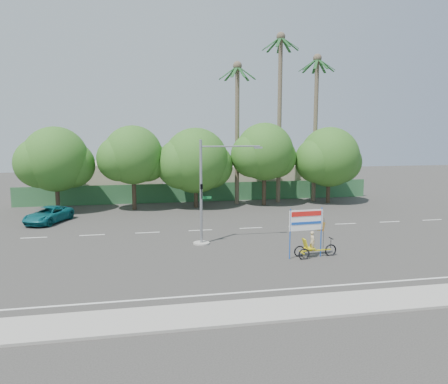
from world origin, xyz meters
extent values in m
plane|color=#33302D|center=(0.00, 0.00, 0.00)|extent=(120.00, 120.00, 0.00)
cube|color=gray|center=(0.00, -7.50, 0.06)|extent=(50.00, 2.40, 0.12)
cube|color=#336B3D|center=(0.00, 21.50, 1.00)|extent=(38.00, 0.08, 2.00)
cube|color=beige|center=(-10.00, 26.00, 2.00)|extent=(12.00, 8.00, 4.00)
cube|color=beige|center=(8.00, 26.00, 1.80)|extent=(14.00, 8.00, 3.60)
cylinder|color=#473828|center=(-14.00, 18.00, 1.76)|extent=(0.40, 0.40, 3.52)
sphere|color=#1E5D1B|center=(-14.00, 18.00, 4.96)|extent=(6.00, 6.00, 6.00)
sphere|color=#1E5D1B|center=(-12.65, 18.30, 4.40)|extent=(4.32, 4.32, 4.32)
sphere|color=#1E5D1B|center=(-15.35, 17.75, 4.64)|extent=(4.56, 4.56, 4.56)
cylinder|color=#473828|center=(-7.00, 18.00, 1.87)|extent=(0.40, 0.40, 3.74)
sphere|color=#1E5D1B|center=(-7.00, 18.00, 5.27)|extent=(5.60, 5.60, 5.60)
sphere|color=#1E5D1B|center=(-5.74, 18.30, 4.68)|extent=(4.03, 4.03, 4.03)
sphere|color=#1E5D1B|center=(-8.26, 17.75, 4.93)|extent=(4.26, 4.26, 4.26)
cylinder|color=#473828|center=(-1.00, 18.00, 1.65)|extent=(0.40, 0.40, 3.30)
sphere|color=#1E5D1B|center=(-1.00, 18.00, 4.65)|extent=(6.40, 6.40, 6.40)
sphere|color=#1E5D1B|center=(0.44, 18.30, 4.12)|extent=(4.61, 4.61, 4.61)
sphere|color=#1E5D1B|center=(-2.44, 17.75, 4.35)|extent=(4.86, 4.86, 4.86)
cylinder|color=#473828|center=(6.00, 18.00, 1.94)|extent=(0.40, 0.40, 3.87)
sphere|color=#1E5D1B|center=(6.00, 18.00, 5.46)|extent=(5.80, 5.80, 5.80)
sphere|color=#1E5D1B|center=(7.30, 18.30, 4.84)|extent=(4.18, 4.18, 4.18)
sphere|color=#1E5D1B|center=(4.70, 17.75, 5.10)|extent=(4.41, 4.41, 4.41)
cylinder|color=#473828|center=(13.00, 18.00, 1.72)|extent=(0.40, 0.40, 3.43)
sphere|color=#1E5D1B|center=(13.00, 18.00, 4.84)|extent=(6.20, 6.20, 6.20)
sphere|color=#1E5D1B|center=(14.39, 18.30, 4.29)|extent=(4.46, 4.46, 4.46)
sphere|color=#1E5D1B|center=(11.61, 17.75, 4.52)|extent=(4.71, 4.71, 4.71)
cylinder|color=#70604C|center=(8.00, 19.50, 8.50)|extent=(0.44, 0.44, 17.00)
sphere|color=#70604C|center=(8.00, 19.50, 17.00)|extent=(0.90, 0.90, 0.90)
cube|color=#1C4C21|center=(8.94, 19.50, 16.34)|extent=(1.91, 0.28, 1.36)
cube|color=#1C4C21|center=(8.72, 20.11, 16.34)|extent=(1.65, 1.44, 1.36)
cube|color=#1C4C21|center=(8.16, 20.43, 16.34)|extent=(0.61, 1.93, 1.36)
cube|color=#1C4C21|center=(7.53, 20.32, 16.34)|extent=(1.20, 1.80, 1.36)
cube|color=#1C4C21|center=(7.11, 19.82, 16.34)|extent=(1.89, 0.92, 1.36)
cube|color=#1C4C21|center=(7.11, 19.18, 16.34)|extent=(1.89, 0.92, 1.36)
cube|color=#1C4C21|center=(7.53, 18.68, 16.34)|extent=(1.20, 1.80, 1.36)
cube|color=#1C4C21|center=(8.16, 18.57, 16.34)|extent=(0.61, 1.93, 1.36)
cube|color=#1C4C21|center=(8.72, 18.89, 16.34)|extent=(1.65, 1.44, 1.36)
cylinder|color=#70604C|center=(12.00, 19.50, 7.50)|extent=(0.44, 0.44, 15.00)
sphere|color=#70604C|center=(12.00, 19.50, 15.00)|extent=(0.90, 0.90, 0.90)
cube|color=#1C4C21|center=(12.94, 19.50, 14.34)|extent=(1.91, 0.28, 1.36)
cube|color=#1C4C21|center=(12.72, 20.11, 14.34)|extent=(1.65, 1.44, 1.36)
cube|color=#1C4C21|center=(12.16, 20.43, 14.34)|extent=(0.61, 1.93, 1.36)
cube|color=#1C4C21|center=(11.53, 20.32, 14.34)|extent=(1.20, 1.80, 1.36)
cube|color=#1C4C21|center=(11.11, 19.82, 14.34)|extent=(1.89, 0.92, 1.36)
cube|color=#1C4C21|center=(11.11, 19.18, 14.34)|extent=(1.89, 0.92, 1.36)
cube|color=#1C4C21|center=(11.53, 18.68, 14.34)|extent=(1.20, 1.80, 1.36)
cube|color=#1C4C21|center=(12.16, 18.57, 14.34)|extent=(0.61, 1.93, 1.36)
cube|color=#1C4C21|center=(12.72, 18.89, 14.34)|extent=(1.65, 1.44, 1.36)
cylinder|color=#70604C|center=(3.50, 19.50, 7.00)|extent=(0.44, 0.44, 14.00)
sphere|color=#70604C|center=(3.50, 19.50, 14.00)|extent=(0.90, 0.90, 0.90)
cube|color=#1C4C21|center=(4.44, 19.50, 13.34)|extent=(1.91, 0.28, 1.36)
cube|color=#1C4C21|center=(4.22, 20.11, 13.34)|extent=(1.65, 1.44, 1.36)
cube|color=#1C4C21|center=(3.66, 20.43, 13.34)|extent=(0.61, 1.93, 1.36)
cube|color=#1C4C21|center=(3.03, 20.32, 13.34)|extent=(1.20, 1.80, 1.36)
cube|color=#1C4C21|center=(2.61, 19.82, 13.34)|extent=(1.89, 0.92, 1.36)
cube|color=#1C4C21|center=(2.61, 19.18, 13.34)|extent=(1.89, 0.92, 1.36)
cube|color=#1C4C21|center=(3.03, 18.68, 13.34)|extent=(1.20, 1.80, 1.36)
cube|color=#1C4C21|center=(3.66, 18.57, 13.34)|extent=(0.61, 1.93, 1.36)
cube|color=#1C4C21|center=(4.22, 18.89, 13.34)|extent=(1.65, 1.44, 1.36)
cylinder|color=gray|center=(-2.50, 4.00, 0.05)|extent=(1.10, 1.10, 0.10)
cylinder|color=gray|center=(-2.50, 4.00, 3.50)|extent=(0.18, 0.18, 7.00)
cylinder|color=gray|center=(-0.50, 4.00, 6.55)|extent=(4.00, 0.10, 0.10)
cube|color=gray|center=(1.40, 4.00, 6.45)|extent=(0.55, 0.20, 0.12)
imported|color=black|center=(-2.50, 3.78, 3.60)|extent=(0.16, 0.20, 1.00)
cube|color=#14662D|center=(-2.15, 4.00, 3.15)|extent=(0.70, 0.04, 0.18)
torus|color=black|center=(4.85, -0.30, 0.34)|extent=(0.77, 0.14, 0.76)
torus|color=black|center=(2.92, -0.11, 0.32)|extent=(0.72, 0.13, 0.71)
torus|color=black|center=(2.96, -0.73, 0.32)|extent=(0.72, 0.13, 0.71)
cube|color=gold|center=(3.90, -0.36, 0.41)|extent=(1.91, 0.19, 0.07)
cube|color=gold|center=(2.94, -0.42, 0.34)|extent=(0.11, 0.68, 0.06)
cube|color=gold|center=(3.45, -0.39, 0.56)|extent=(0.59, 0.51, 0.07)
cube|color=gold|center=(3.14, -0.41, 0.88)|extent=(0.29, 0.49, 0.61)
cylinder|color=black|center=(4.85, -0.30, 0.79)|extent=(0.04, 0.04, 0.62)
cube|color=black|center=(4.85, -0.30, 1.09)|extent=(0.08, 0.51, 0.05)
imported|color=#CCB284|center=(3.62, -0.38, 0.99)|extent=(0.32, 0.46, 1.22)
cylinder|color=blue|center=(2.16, -0.47, 1.52)|extent=(0.07, 0.07, 3.04)
cylinder|color=blue|center=(4.18, -0.34, 1.52)|extent=(0.07, 0.07, 3.04)
cube|color=white|center=(3.17, -0.41, 2.31)|extent=(2.14, 0.19, 1.24)
cube|color=red|center=(3.17, -0.44, 2.70)|extent=(1.91, 0.14, 0.29)
cube|color=blue|center=(3.17, -0.44, 2.14)|extent=(1.91, 0.14, 0.16)
cylinder|color=black|center=(4.35, -0.33, 1.18)|extent=(0.02, 0.02, 2.36)
cube|color=red|center=(3.95, -0.35, 1.91)|extent=(1.00, 0.09, 0.74)
imported|color=#0F616A|center=(-13.95, 13.17, 0.67)|extent=(3.93, 5.29, 1.34)
camera|label=1|loc=(-6.57, -24.41, 7.62)|focal=35.00mm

